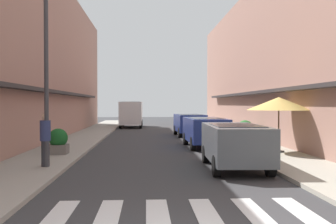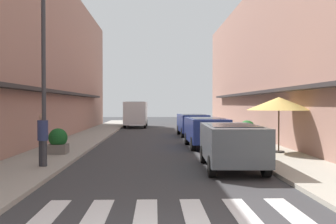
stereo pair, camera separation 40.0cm
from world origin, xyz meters
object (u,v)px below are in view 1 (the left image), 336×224
object	(u,v)px
delivery_van	(131,112)
planter_far	(245,130)
planter_midblock	(58,142)
pedestrian_walking_near	(45,139)
parked_car_near	(235,141)
street_lamp	(52,57)
parked_car_mid	(205,129)
cafe_umbrella	(279,104)
parked_car_far	(190,122)

from	to	relation	value
delivery_van	planter_far	world-z (taller)	delivery_van
planter_midblock	pedestrian_walking_near	size ratio (longest dim) A/B	0.60
parked_car_near	planter_midblock	world-z (taller)	parked_car_near
delivery_van	street_lamp	distance (m)	23.62
delivery_van	planter_far	xyz separation A→B (m)	(6.95, -14.50, -0.74)
parked_car_mid	cafe_umbrella	xyz separation A→B (m)	(2.67, -2.96, 1.24)
parked_car_far	pedestrian_walking_near	world-z (taller)	pedestrian_walking_near
planter_midblock	planter_far	distance (m)	10.76
planter_far	planter_midblock	bearing A→B (deg)	-148.29
parked_car_far	street_lamp	size ratio (longest dim) A/B	0.69
parked_car_near	parked_car_mid	distance (m)	6.47
parked_car_far	street_lamp	distance (m)	14.86
parked_car_near	cafe_umbrella	distance (m)	4.59
delivery_van	pedestrian_walking_near	distance (m)	23.46
street_lamp	planter_far	xyz separation A→B (m)	(8.60, 8.95, -3.00)
parked_car_mid	parked_car_far	world-z (taller)	same
street_lamp	planter_midblock	world-z (taller)	street_lamp
planter_far	pedestrian_walking_near	world-z (taller)	pedestrian_walking_near
parked_car_far	planter_far	world-z (taller)	parked_car_far
parked_car_far	cafe_umbrella	world-z (taller)	cafe_umbrella
parked_car_near	planter_far	size ratio (longest dim) A/B	3.74
delivery_van	planter_far	size ratio (longest dim) A/B	4.84
parked_car_far	planter_midblock	distance (m)	11.96
parked_car_near	planter_midblock	distance (m)	7.33
planter_far	pedestrian_walking_near	distance (m)	12.54
street_lamp	planter_midblock	size ratio (longest dim) A/B	5.65
parked_car_mid	planter_midblock	world-z (taller)	parked_car_mid
parked_car_near	delivery_van	size ratio (longest dim) A/B	0.77
parked_car_mid	delivery_van	xyz separation A→B (m)	(-4.29, 17.09, 0.48)
street_lamp	pedestrian_walking_near	bearing A→B (deg)	162.41
cafe_umbrella	pedestrian_walking_near	bearing A→B (deg)	-159.37
parked_car_mid	planter_far	world-z (taller)	parked_car_mid
pedestrian_walking_near	street_lamp	bearing A→B (deg)	-28.68
cafe_umbrella	planter_midblock	distance (m)	9.29
parked_car_mid	cafe_umbrella	bearing A→B (deg)	-47.88
parked_car_mid	pedestrian_walking_near	world-z (taller)	pedestrian_walking_near
street_lamp	cafe_umbrella	size ratio (longest dim) A/B	2.16
delivery_van	cafe_umbrella	xyz separation A→B (m)	(6.96, -20.05, 0.75)
street_lamp	cafe_umbrella	distance (m)	9.38
pedestrian_walking_near	parked_car_far	bearing A→B (deg)	53.94
street_lamp	planter_midblock	xyz separation A→B (m)	(-0.55, 3.30, -3.04)
parked_car_mid	parked_car_far	bearing A→B (deg)	90.00
parked_car_near	street_lamp	xyz separation A→B (m)	(-5.94, 0.11, 2.74)
planter_midblock	parked_car_far	bearing A→B (deg)	57.15
parked_car_far	planter_midblock	world-z (taller)	parked_car_far
street_lamp	planter_far	world-z (taller)	street_lamp
parked_car_far	pedestrian_walking_near	size ratio (longest dim) A/B	2.34
planter_midblock	planter_far	world-z (taller)	planter_far
delivery_van	cafe_umbrella	bearing A→B (deg)	-70.85
parked_car_mid	street_lamp	world-z (taller)	street_lamp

